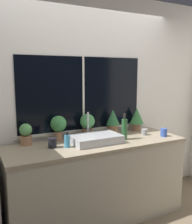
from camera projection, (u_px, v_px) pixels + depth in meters
wall_back at (82, 102)px, 3.15m from camera, size 8.00×0.09×2.70m
wall_right at (161, 93)px, 4.72m from camera, size 0.06×7.00×2.70m
counter at (97, 180)px, 2.93m from camera, size 2.09×0.69×0.93m
sink at (96, 139)px, 2.83m from camera, size 0.55×0.41×0.32m
potted_plant_far_left at (26, 134)px, 2.73m from camera, size 0.14×0.14×0.24m
potted_plant_left at (58, 125)px, 2.89m from camera, size 0.19×0.19×0.29m
potted_plant_center at (87, 124)px, 3.07m from camera, size 0.18×0.18×0.29m
potted_plant_right at (113, 120)px, 3.23m from camera, size 0.18×0.18×0.31m
potted_plant_far_right at (137, 118)px, 3.40m from camera, size 0.19×0.19×0.31m
soap_bottle at (67, 141)px, 2.64m from camera, size 0.06×0.06×0.17m
bottle_tall at (124, 129)px, 2.95m from camera, size 0.07×0.07×0.32m
mug_grey at (144, 132)px, 3.18m from camera, size 0.08×0.08×0.08m
mug_blue at (164, 132)px, 3.11m from camera, size 0.08×0.08×0.10m
mug_black at (52, 143)px, 2.64m from camera, size 0.09×0.09×0.10m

